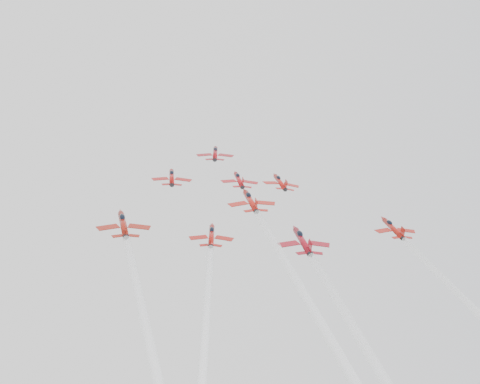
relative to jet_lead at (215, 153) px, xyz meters
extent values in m
cylinder|color=maroon|center=(0.00, -0.30, -0.30)|extent=(1.13, 9.07, 6.79)
cone|color=maroon|center=(0.00, 4.83, 3.28)|extent=(1.13, 2.50, 2.22)
cone|color=black|center=(0.00, -5.02, -3.59)|extent=(1.13, 1.66, 1.63)
ellipsoid|color=black|center=(0.00, 1.34, 1.47)|extent=(1.03, 2.38, 2.05)
cube|color=maroon|center=(-2.77, -0.95, -0.81)|extent=(4.20, 2.70, 1.14)
cube|color=maroon|center=(2.77, -0.95, -0.81)|extent=(4.20, 2.70, 1.14)
cube|color=maroon|center=(0.00, -4.71, -1.87)|extent=(0.12, 2.69, 2.74)
cube|color=maroon|center=(-1.44, -4.18, -3.00)|extent=(2.01, 1.34, 0.65)
cube|color=maroon|center=(1.44, -4.18, -3.00)|extent=(2.01, 1.34, 0.65)
cylinder|color=#A4100F|center=(-11.76, -16.82, -11.81)|extent=(1.07, 8.58, 6.43)
cone|color=#A4100F|center=(-11.76, -11.96, -8.42)|extent=(1.07, 2.36, 2.10)
cone|color=black|center=(-11.76, -21.29, -14.92)|extent=(1.07, 1.57, 1.54)
ellipsoid|color=black|center=(-11.76, -15.27, -10.13)|extent=(0.97, 2.25, 1.94)
cube|color=#A4100F|center=(-14.38, -17.43, -12.29)|extent=(3.97, 2.56, 1.08)
cube|color=#A4100F|center=(-9.14, -17.43, -12.29)|extent=(3.97, 2.56, 1.08)
cube|color=#A4100F|center=(-11.76, -21.00, -13.29)|extent=(0.12, 2.55, 2.59)
cube|color=#A4100F|center=(-13.12, -20.49, -14.36)|extent=(1.91, 1.27, 0.62)
cube|color=#A4100F|center=(-10.40, -20.49, -14.36)|extent=(1.91, 1.27, 0.62)
cylinder|color=#AB1016|center=(3.87, -16.73, -11.74)|extent=(1.03, 8.27, 6.19)
cone|color=#AB1016|center=(3.87, -12.05, -8.48)|extent=(1.03, 2.28, 2.02)
cone|color=black|center=(3.87, -21.03, -14.74)|extent=(1.03, 1.51, 1.49)
ellipsoid|color=black|center=(3.87, -15.23, -10.13)|extent=(0.94, 2.17, 1.87)
cube|color=#AB1016|center=(1.34, -17.32, -12.21)|extent=(3.83, 2.46, 1.04)
cube|color=#AB1016|center=(6.39, -17.32, -12.21)|extent=(3.83, 2.46, 1.04)
cube|color=#AB1016|center=(3.87, -20.75, -13.17)|extent=(0.11, 2.45, 2.50)
cube|color=#AB1016|center=(2.56, -20.26, -14.20)|extent=(1.84, 1.22, 0.60)
cube|color=#AB1016|center=(5.18, -20.26, -14.20)|extent=(1.84, 1.22, 0.60)
cylinder|color=#B11510|center=(13.57, -17.13, -12.02)|extent=(1.03, 8.25, 6.18)
cone|color=#B11510|center=(13.57, -12.45, -8.76)|extent=(1.03, 2.27, 2.02)
cone|color=black|center=(13.57, -21.42, -15.01)|extent=(1.03, 1.51, 1.48)
ellipsoid|color=black|center=(13.57, -15.63, -10.41)|extent=(0.93, 2.17, 1.86)
cube|color=#B11510|center=(11.04, -17.71, -12.48)|extent=(3.82, 2.46, 1.04)
cube|color=#B11510|center=(16.09, -17.71, -12.48)|extent=(3.82, 2.46, 1.04)
cube|color=#B11510|center=(13.57, -21.14, -13.45)|extent=(0.11, 2.45, 2.49)
cube|color=#B11510|center=(12.26, -20.65, -14.47)|extent=(1.83, 1.22, 0.60)
cube|color=#B11510|center=(14.87, -20.65, -14.47)|extent=(1.83, 1.22, 0.60)
cylinder|color=#B21811|center=(4.78, -27.80, -19.45)|extent=(1.20, 9.67, 7.25)
cone|color=#B21811|center=(4.78, -22.32, -15.63)|extent=(1.20, 2.67, 2.37)
cone|color=black|center=(4.78, -32.83, -22.96)|extent=(1.20, 1.77, 1.74)
ellipsoid|color=black|center=(4.78, -26.04, -17.56)|extent=(1.10, 2.54, 2.19)
cube|color=#B21811|center=(1.83, -28.48, -20.00)|extent=(4.48, 2.88, 1.22)
cube|color=#B21811|center=(7.74, -28.48, -20.00)|extent=(4.48, 2.88, 1.22)
cube|color=#B21811|center=(4.78, -32.50, -21.13)|extent=(0.13, 2.87, 2.92)
cube|color=#B21811|center=(3.25, -31.93, -22.33)|extent=(2.15, 1.43, 0.70)
cube|color=#B21811|center=(6.32, -31.93, -22.33)|extent=(2.15, 1.43, 0.70)
cylinder|color=white|center=(4.78, -73.63, -51.37)|extent=(1.53, 81.75, 57.59)
cylinder|color=maroon|center=(-21.56, -39.67, -27.72)|extent=(1.19, 9.52, 7.13)
cone|color=maroon|center=(-21.56, -34.27, -23.96)|extent=(1.19, 2.62, 2.33)
cone|color=black|center=(-21.56, -44.62, -31.17)|extent=(1.19, 1.74, 1.71)
ellipsoid|color=black|center=(-21.56, -37.94, -25.86)|extent=(1.08, 2.50, 2.15)
cube|color=maroon|center=(-24.47, -40.34, -28.25)|extent=(4.41, 2.84, 1.20)
cube|color=maroon|center=(-18.65, -40.34, -28.25)|extent=(4.41, 2.84, 1.20)
cube|color=maroon|center=(-21.56, -44.30, -29.37)|extent=(0.13, 2.82, 2.88)
cube|color=maroon|center=(-23.06, -43.73, -30.55)|extent=(2.12, 1.40, 0.69)
cube|color=maroon|center=(-20.05, -43.73, -30.55)|extent=(2.12, 1.40, 0.69)
cylinder|color=#A3150F|center=(-5.21, -42.98, -30.03)|extent=(0.97, 7.78, 5.83)
cone|color=#A3150F|center=(-5.21, -38.57, -26.96)|extent=(0.97, 2.14, 1.90)
cone|color=black|center=(-5.21, -47.03, -32.85)|extent=(0.97, 1.42, 1.40)
ellipsoid|color=black|center=(-5.21, -41.57, -28.51)|extent=(0.88, 2.04, 1.76)
cube|color=#A3150F|center=(-7.58, -43.53, -30.47)|extent=(3.60, 2.32, 0.98)
cube|color=#A3150F|center=(-2.83, -43.53, -30.47)|extent=(3.60, 2.32, 0.98)
cube|color=#A3150F|center=(-5.21, -46.77, -31.38)|extent=(0.11, 2.31, 2.35)
cube|color=#A3150F|center=(-6.44, -46.31, -32.34)|extent=(1.73, 1.15, 0.56)
cube|color=#A3150F|center=(-3.97, -46.31, -32.34)|extent=(1.73, 1.15, 0.56)
cylinder|color=maroon|center=(11.93, -44.14, -30.84)|extent=(1.17, 9.42, 7.06)
cone|color=maroon|center=(11.93, -38.80, -27.12)|extent=(1.17, 2.60, 2.30)
cone|color=black|center=(11.93, -49.04, -34.25)|extent=(1.17, 1.72, 1.69)
ellipsoid|color=black|center=(11.93, -42.44, -29.00)|extent=(1.07, 2.47, 2.13)
cube|color=maroon|center=(9.05, -44.81, -31.37)|extent=(4.36, 2.81, 1.18)
cube|color=maroon|center=(14.81, -44.81, -31.37)|extent=(4.36, 2.81, 1.18)
cube|color=maroon|center=(11.93, -48.73, -32.47)|extent=(0.13, 2.79, 2.85)
cube|color=maroon|center=(10.44, -48.17, -33.64)|extent=(2.09, 1.39, 0.68)
cube|color=maroon|center=(13.43, -48.17, -33.64)|extent=(2.09, 1.39, 0.68)
cylinder|color=#A5170F|center=(32.35, -38.05, -26.59)|extent=(1.00, 8.06, 6.04)
cone|color=#A5170F|center=(32.35, -33.48, -23.41)|extent=(1.00, 2.22, 1.97)
cone|color=black|center=(32.35, -42.24, -29.51)|extent=(1.00, 1.47, 1.45)
ellipsoid|color=black|center=(32.35, -36.59, -25.02)|extent=(0.91, 2.12, 1.82)
cube|color=#A5170F|center=(29.88, -38.62, -27.05)|extent=(3.73, 2.40, 1.01)
cube|color=#A5170F|center=(34.81, -38.62, -27.05)|extent=(3.73, 2.40, 1.01)
cube|color=#A5170F|center=(32.35, -41.97, -27.99)|extent=(0.11, 2.39, 2.43)
cube|color=#A5170F|center=(31.07, -41.49, -28.99)|extent=(1.79, 1.19, 0.58)
cube|color=#A5170F|center=(33.62, -41.49, -28.99)|extent=(1.79, 1.19, 0.58)
camera|label=1|loc=(-17.94, -164.78, -52.95)|focal=50.00mm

